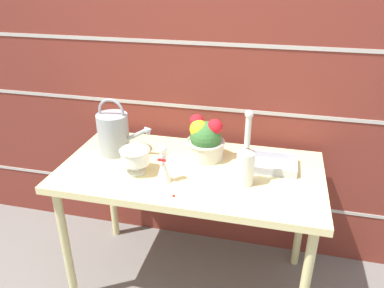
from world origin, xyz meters
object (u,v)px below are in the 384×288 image
(figurine_vase, at_px, (163,167))
(wire_tray, at_px, (269,165))
(crystal_pedestal_bowl, at_px, (135,157))
(flower_planter, at_px, (205,139))
(watering_can, at_px, (114,133))
(glass_decanter, at_px, (246,161))

(figurine_vase, xyz_separation_m, wire_tray, (0.47, 0.25, -0.06))
(crystal_pedestal_bowl, bearing_deg, flower_planter, 38.68)
(watering_can, relative_size, glass_decanter, 0.85)
(wire_tray, bearing_deg, crystal_pedestal_bowl, -161.64)
(glass_decanter, bearing_deg, crystal_pedestal_bowl, -177.34)
(watering_can, distance_m, wire_tray, 0.82)
(wire_tray, bearing_deg, glass_decanter, -119.40)
(crystal_pedestal_bowl, bearing_deg, wire_tray, 18.36)
(glass_decanter, xyz_separation_m, figurine_vase, (-0.37, -0.07, -0.04))
(crystal_pedestal_bowl, relative_size, glass_decanter, 0.41)
(watering_can, bearing_deg, figurine_vase, -33.02)
(glass_decanter, bearing_deg, watering_can, 168.02)
(watering_can, bearing_deg, glass_decanter, -11.98)
(flower_planter, distance_m, glass_decanter, 0.31)
(glass_decanter, xyz_separation_m, wire_tray, (0.10, 0.18, -0.10))
(flower_planter, bearing_deg, figurine_vase, -116.19)
(figurine_vase, distance_m, wire_tray, 0.54)
(figurine_vase, bearing_deg, crystal_pedestal_bowl, 163.40)
(crystal_pedestal_bowl, xyz_separation_m, flower_planter, (0.29, 0.23, 0.02))
(watering_can, distance_m, figurine_vase, 0.41)
(crystal_pedestal_bowl, height_order, figurine_vase, figurine_vase)
(figurine_vase, bearing_deg, glass_decanter, 10.80)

